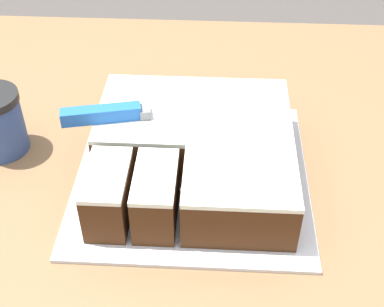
% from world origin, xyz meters
% --- Properties ---
extents(cake_board, '(0.36, 0.36, 0.01)m').
position_xyz_m(cake_board, '(0.06, 0.02, 0.95)').
color(cake_board, silver).
rests_on(cake_board, countertop).
extents(cake, '(0.30, 0.30, 0.08)m').
position_xyz_m(cake, '(0.06, 0.02, 1.00)').
color(cake, '#472814').
rests_on(cake, cake_board).
extents(knife, '(0.31, 0.09, 0.02)m').
position_xyz_m(knife, '(-0.05, 0.05, 1.05)').
color(knife, silver).
rests_on(knife, cake).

